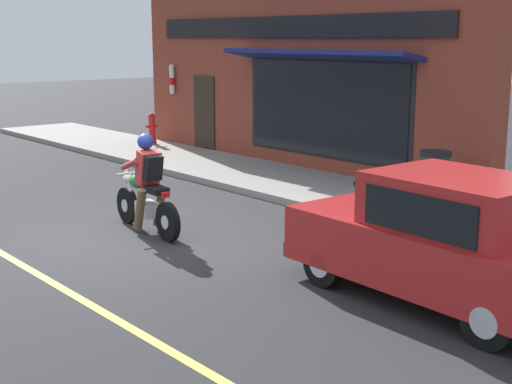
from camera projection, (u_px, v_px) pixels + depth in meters
The scene contains 7 objects.
ground_plane at pixel (125, 238), 11.27m from camera, with size 80.00×80.00×0.00m, color #2B2B2D.
sidewalk_curb at pixel (238, 172), 16.51m from camera, with size 2.60×22.00×0.14m, color gray.
storefront_building at pixel (291, 81), 16.95m from camera, with size 1.25×11.21×4.20m.
motorcycle_with_rider at pixel (147, 191), 11.50m from camera, with size 0.59×2.02×1.62m.
car_hatchback at pixel (443, 240), 8.41m from camera, with size 1.78×3.84×1.57m.
trash_bin at pixel (434, 178), 12.83m from camera, with size 0.56×0.56×0.98m.
fire_hydrant at pixel (152, 129), 20.29m from camera, with size 0.36×0.24×0.88m.
Camera 1 is at (-5.51, -9.59, 3.10)m, focal length 50.00 mm.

